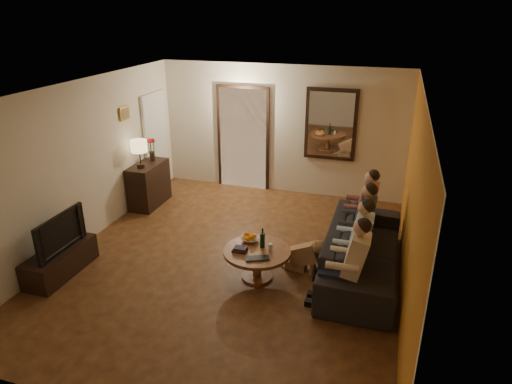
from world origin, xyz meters
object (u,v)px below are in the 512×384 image
(table_lamp, at_px, (140,154))
(sofa, at_px, (362,251))
(dresser, at_px, (149,184))
(person_d, at_px, (362,210))
(wine_bottle, at_px, (262,238))
(coffee_table, at_px, (257,264))
(person_c, at_px, (359,227))
(bowl, at_px, (250,239))
(person_a, at_px, (350,268))
(dog, at_px, (303,253))
(tv, at_px, (55,232))
(tv_stand, at_px, (61,261))
(person_b, at_px, (355,246))
(laptop, at_px, (258,260))

(table_lamp, relative_size, sofa, 0.21)
(sofa, bearing_deg, dresser, 72.74)
(table_lamp, bearing_deg, person_d, -2.91)
(dresser, distance_m, wine_bottle, 3.34)
(coffee_table, bearing_deg, person_c, 32.98)
(coffee_table, bearing_deg, table_lamp, 148.99)
(dresser, relative_size, bowl, 3.62)
(person_a, relative_size, bowl, 4.63)
(sofa, height_order, person_a, person_a)
(sofa, height_order, person_c, person_c)
(person_a, bearing_deg, dog, 134.96)
(person_c, xyz_separation_m, bowl, (-1.50, -0.63, -0.12))
(tv, distance_m, person_a, 4.10)
(dresser, distance_m, tv, 2.62)
(dresser, distance_m, person_d, 4.11)
(tv, xyz_separation_m, person_c, (4.08, 1.58, -0.07))
(dresser, bearing_deg, person_a, -28.62)
(tv_stand, distance_m, person_d, 4.65)
(tv_stand, height_order, person_a, person_a)
(person_b, bearing_deg, person_d, 90.00)
(sofa, bearing_deg, laptop, 122.71)
(table_lamp, bearing_deg, wine_bottle, -29.03)
(tv_stand, distance_m, laptop, 2.91)
(wine_bottle, bearing_deg, bowl, 152.45)
(tv_stand, xyz_separation_m, person_a, (4.08, 0.38, 0.41))
(tv_stand, xyz_separation_m, wine_bottle, (2.82, 0.83, 0.41))
(sofa, relative_size, person_b, 2.10)
(dog, relative_size, laptop, 1.70)
(person_d, distance_m, dog, 1.33)
(person_a, distance_m, coffee_table, 1.41)
(bowl, xyz_separation_m, laptop, (0.28, -0.50, -0.02))
(bowl, bearing_deg, laptop, -60.75)
(tv, xyz_separation_m, person_b, (4.08, 0.98, -0.07))
(tv, xyz_separation_m, sofa, (4.18, 1.28, -0.30))
(sofa, height_order, wine_bottle, wine_bottle)
(person_c, distance_m, coffee_table, 1.61)
(tv, bearing_deg, dresser, 0.00)
(tv, bearing_deg, wine_bottle, -73.66)
(dog, height_order, wine_bottle, wine_bottle)
(table_lamp, distance_m, person_a, 4.58)
(wine_bottle, bearing_deg, dresser, 147.66)
(person_d, height_order, laptop, person_d)
(person_a, distance_m, person_b, 0.60)
(dresser, relative_size, wine_bottle, 3.03)
(tv_stand, relative_size, laptop, 3.54)
(person_c, bearing_deg, coffee_table, -147.02)
(person_c, bearing_deg, person_a, -90.00)
(tv_stand, bearing_deg, person_b, 13.50)
(tv_stand, height_order, person_b, person_b)
(tv_stand, xyz_separation_m, tv, (0.00, 0.00, 0.47))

